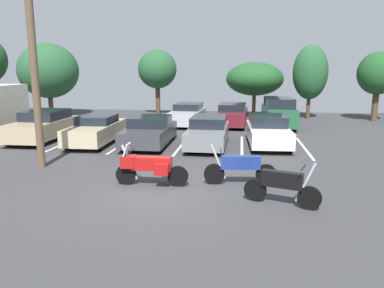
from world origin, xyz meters
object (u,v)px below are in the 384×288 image
(motorcycle_second, at_px, (240,167))
(car_far_silver, at_px, (188,114))
(car_charcoal, at_px, (150,131))
(car_far_maroon, at_px, (232,115))
(utility_pole, at_px, (32,41))
(motorcycle_third, at_px, (282,186))
(motorcycle_touring, at_px, (149,166))
(car_far_green, at_px, (279,112))
(car_tan, at_px, (43,126))
(car_white, at_px, (268,131))
(car_champagne, at_px, (96,130))
(car_grey, at_px, (208,132))

(motorcycle_second, bearing_deg, car_far_silver, 105.30)
(car_charcoal, relative_size, car_far_maroon, 0.91)
(utility_pole, bearing_deg, motorcycle_third, -18.96)
(motorcycle_second, relative_size, utility_pole, 0.26)
(motorcycle_touring, bearing_deg, utility_pole, 159.95)
(car_far_green, bearing_deg, car_far_silver, 178.32)
(car_tan, xyz_separation_m, utility_pole, (2.72, -5.14, 3.86))
(car_charcoal, distance_m, car_white, 5.70)
(motorcycle_third, distance_m, car_champagne, 11.20)
(motorcycle_touring, bearing_deg, car_champagne, 123.86)
(car_grey, height_order, car_white, car_white)
(car_charcoal, distance_m, utility_pole, 6.79)
(motorcycle_third, xyz_separation_m, utility_pole, (-8.59, 2.95, 4.07))
(motorcycle_third, xyz_separation_m, car_tan, (-11.31, 8.09, 0.21))
(motorcycle_touring, relative_size, car_grey, 0.49)
(utility_pole, bearing_deg, car_far_silver, 70.90)
(motorcycle_touring, xyz_separation_m, car_far_silver, (-0.61, 13.12, 0.06))
(motorcycle_touring, relative_size, car_champagne, 0.51)
(motorcycle_touring, relative_size, car_far_green, 0.50)
(motorcycle_touring, xyz_separation_m, utility_pole, (-4.58, 1.67, 3.98))
(motorcycle_third, xyz_separation_m, car_far_maroon, (-1.71, 14.57, 0.15))
(car_tan, bearing_deg, motorcycle_third, -35.57)
(car_tan, relative_size, car_far_maroon, 0.94)
(car_champagne, bearing_deg, car_charcoal, -0.57)
(motorcycle_third, bearing_deg, car_tan, 144.43)
(car_white, xyz_separation_m, car_far_green, (1.06, 6.08, 0.22))
(car_tan, height_order, car_champagne, car_tan)
(car_far_silver, xyz_separation_m, car_far_green, (5.82, -0.17, 0.24))
(car_white, distance_m, car_far_green, 6.18)
(car_champagne, bearing_deg, car_tan, 170.70)
(motorcycle_second, relative_size, car_tan, 0.50)
(motorcycle_touring, relative_size, car_tan, 0.50)
(car_tan, bearing_deg, motorcycle_touring, -43.00)
(car_far_maroon, relative_size, utility_pole, 0.56)
(car_charcoal, height_order, car_grey, car_grey)
(car_tan, distance_m, car_white, 11.45)
(motorcycle_second, height_order, car_white, car_white)
(car_tan, xyz_separation_m, car_far_maroon, (9.60, 6.49, -0.06))
(car_tan, distance_m, car_far_green, 13.94)
(motorcycle_third, height_order, utility_pole, utility_pole)
(car_charcoal, distance_m, car_far_maroon, 7.98)
(motorcycle_touring, distance_m, car_charcoal, 6.46)
(motorcycle_touring, distance_m, car_grey, 6.59)
(car_grey, distance_m, car_white, 2.87)
(car_charcoal, height_order, car_far_green, car_far_green)
(car_charcoal, relative_size, car_grey, 0.93)
(car_charcoal, height_order, utility_pole, utility_pole)
(car_white, relative_size, car_far_maroon, 0.89)
(car_champagne, distance_m, utility_pole, 6.09)
(car_grey, relative_size, utility_pole, 0.54)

